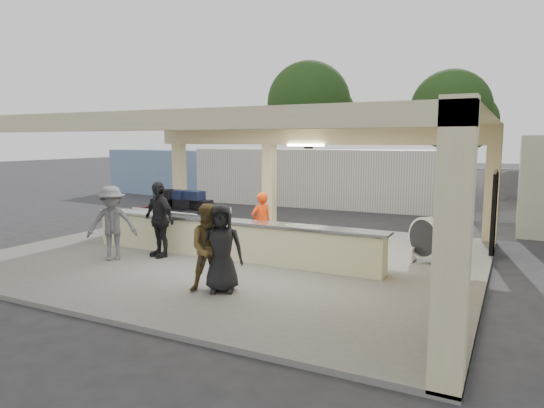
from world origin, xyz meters
The scene contains 15 objects.
ground centered at (0.00, 0.00, 0.00)m, with size 120.00×120.00×0.00m, color #262528.
pavilion centered at (0.21, 0.66, 1.35)m, with size 12.01×10.00×3.55m.
baggage_counter centered at (0.00, -0.50, 0.59)m, with size 8.20×0.58×0.98m.
luggage_cart centered at (-2.49, 0.90, 0.92)m, with size 2.66×1.80×1.47m.
drum_fan centered at (4.59, 1.33, 0.70)m, with size 1.00×0.87×1.11m.
baggage_handler centered at (0.55, 0.30, 0.91)m, with size 0.59×0.32×1.62m, color #FF400D.
passenger_a centered at (1.15, -2.95, 0.97)m, with size 0.84×0.37×1.73m, color brown.
passenger_b centered at (-1.62, -1.15, 1.06)m, with size 1.13×0.41×1.92m, color black.
passenger_c centered at (-2.44, -1.94, 1.02)m, with size 1.19×0.42×1.84m, color #54555A.
passenger_d centered at (1.37, -2.88, 0.96)m, with size 0.84×0.35×1.73m, color black.
car_dark centered at (7.45, 15.58, 0.81)m, with size 1.70×4.83×1.61m, color black.
container_white centered at (-1.80, 10.54, 1.31)m, with size 12.12×2.42×2.63m, color silver.
container_blue centered at (-10.19, 11.22, 1.25)m, with size 9.60×2.30×2.50m, color #7499BB.
tree_left centered at (-7.68, 24.16, 5.59)m, with size 6.60×6.30×9.00m.
tree_mid centered at (2.32, 26.16, 4.96)m, with size 6.00×5.60×8.00m.
Camera 1 is at (6.42, -10.67, 3.05)m, focal length 32.00 mm.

